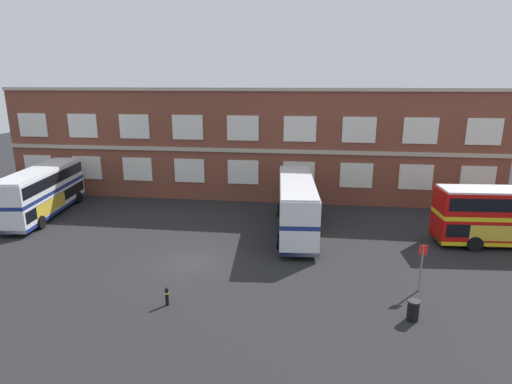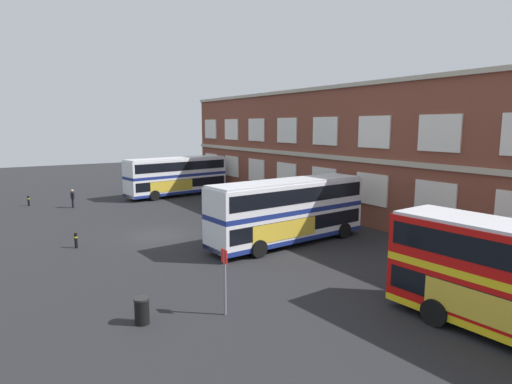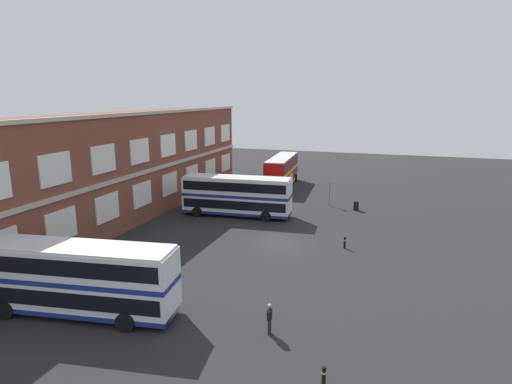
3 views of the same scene
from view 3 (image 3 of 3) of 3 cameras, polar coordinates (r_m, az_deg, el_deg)
The scene contains 10 objects.
ground_plane at distance 36.37m, azimuth 0.22°, elevation -6.50°, with size 120.00×120.00×0.00m, color #232326.
brick_terminal_building at distance 43.58m, azimuth -19.68°, elevation 2.99°, with size 46.81×8.19×10.60m.
double_decker_near at distance 25.91m, azimuth -22.75°, elevation -10.67°, with size 4.09×11.25×4.07m.
double_decker_middle at distance 43.03m, azimuth -2.60°, elevation -0.47°, with size 3.50×11.17×4.07m.
double_decker_far at distance 57.15m, azimuth 3.51°, elevation 2.85°, with size 11.15×3.43×4.07m.
waiting_passenger at distance 22.67m, azimuth 1.84°, elevation -16.54°, with size 0.64×0.30×1.70m.
bus_stand_flag at distance 47.79m, azimuth 9.90°, elevation 0.07°, with size 0.44×0.10×2.70m.
station_litter_bin at distance 46.73m, azimuth 13.34°, elevation -1.79°, with size 0.60×0.60×1.03m.
safety_bollard_west at distance 35.08m, azimuth 11.86°, elevation -6.67°, with size 0.19×0.19×0.95m.
safety_bollard_east at distance 19.66m, azimuth 9.12°, elevation -23.35°, with size 0.19×0.19×0.95m.
Camera 3 is at (-32.61, -8.69, 12.05)m, focal length 29.70 mm.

